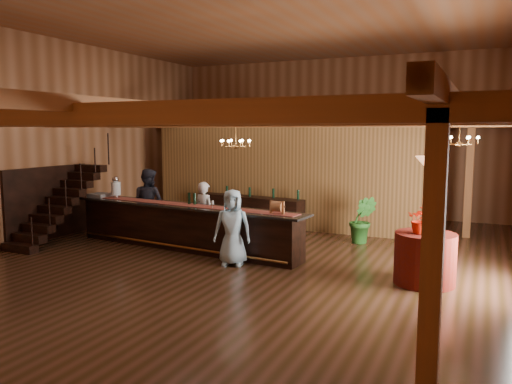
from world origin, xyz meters
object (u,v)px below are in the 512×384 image
at_px(backbar_shelf, 250,212).
at_px(chandelier_left, 236,143).
at_px(pendant_lamp, 429,161).
at_px(floor_plant, 362,220).
at_px(beverage_dispenser, 116,188).
at_px(round_table, 425,259).
at_px(chandelier_right, 459,140).
at_px(guest, 232,227).
at_px(staff_second, 149,203).
at_px(raffle_drum, 277,207).
at_px(tasting_bar, 184,226).
at_px(bartender, 205,213).

xyz_separation_m(backbar_shelf, chandelier_left, (0.60, -2.07, 2.17)).
height_order(pendant_lamp, floor_plant, pendant_lamp).
relative_size(chandelier_left, pendant_lamp, 0.89).
xyz_separation_m(beverage_dispenser, floor_plant, (6.37, 2.19, -0.78)).
xyz_separation_m(backbar_shelf, round_table, (5.49, -3.53, 0.01)).
distance_m(chandelier_right, floor_plant, 3.33).
bearing_deg(chandelier_right, chandelier_left, -174.93).
distance_m(backbar_shelf, guest, 4.17).
relative_size(beverage_dispenser, chandelier_right, 0.75).
relative_size(chandelier_right, staff_second, 0.42).
distance_m(beverage_dispenser, guest, 4.42).
height_order(raffle_drum, chandelier_left, chandelier_left).
bearing_deg(beverage_dispenser, guest, -15.14).
relative_size(tasting_bar, beverage_dispenser, 11.34).
bearing_deg(beverage_dispenser, chandelier_right, 7.53).
relative_size(tasting_bar, floor_plant, 5.35).
bearing_deg(beverage_dispenser, tasting_bar, -7.17).
xyz_separation_m(chandelier_left, chandelier_right, (5.31, 0.47, 0.11)).
distance_m(beverage_dispenser, pendant_lamp, 8.38).
bearing_deg(bartender, staff_second, 8.60).
bearing_deg(raffle_drum, beverage_dispenser, 172.93).
bearing_deg(staff_second, bartender, 179.02).
relative_size(beverage_dispenser, chandelier_left, 0.75).
xyz_separation_m(tasting_bar, floor_plant, (3.95, 2.49, 0.06)).
height_order(chandelier_right, floor_plant, chandelier_right).
distance_m(round_table, floor_plant, 3.54).
distance_m(pendant_lamp, staff_second, 7.81).
xyz_separation_m(tasting_bar, chandelier_left, (0.97, 0.98, 2.09)).
distance_m(raffle_drum, backbar_shelf, 4.17).
bearing_deg(pendant_lamp, staff_second, 170.31).
bearing_deg(raffle_drum, chandelier_right, 26.28).
bearing_deg(chandelier_right, backbar_shelf, 164.87).
relative_size(pendant_lamp, floor_plant, 0.71).
xyz_separation_m(staff_second, guest, (3.52, -1.65, -0.11)).
relative_size(beverage_dispenser, pendant_lamp, 0.67).
xyz_separation_m(round_table, chandelier_left, (-4.89, 1.47, 2.16)).
height_order(beverage_dispenser, chandelier_right, chandelier_right).
height_order(round_table, bartender, bartender).
bearing_deg(pendant_lamp, backbar_shelf, 147.23).
relative_size(chandelier_left, guest, 0.47).
bearing_deg(floor_plant, beverage_dispenser, -161.04).
distance_m(tasting_bar, round_table, 5.88).
distance_m(tasting_bar, staff_second, 1.92).
bearing_deg(pendant_lamp, floor_plant, 122.70).
bearing_deg(staff_second, tasting_bar, 158.23).
bearing_deg(pendant_lamp, raffle_drum, 177.18).
bearing_deg(guest, staff_second, 139.67).
bearing_deg(round_table, raffle_drum, 177.18).
distance_m(tasting_bar, guest, 2.02).
bearing_deg(tasting_bar, staff_second, 160.52).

